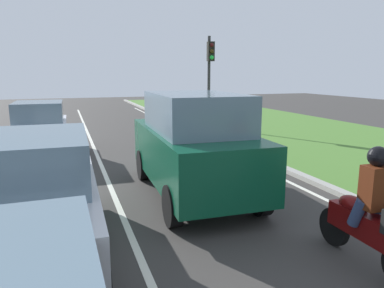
{
  "coord_description": "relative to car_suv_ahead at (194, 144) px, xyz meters",
  "views": [
    {
      "loc": [
        -1.61,
        1.56,
        2.69
      ],
      "look_at": [
        0.92,
        8.72,
        1.2
      ],
      "focal_mm": 33.76,
      "sensor_mm": 36.0,
      "label": 1
    }
  ],
  "objects": [
    {
      "name": "traffic_light_near_right",
      "position": [
        4.05,
        9.03,
        1.82
      ],
      "size": [
        0.32,
        0.5,
        4.44
      ],
      "color": "#2D2D2D",
      "rests_on": "ground"
    },
    {
      "name": "grass_verge_right",
      "position": [
        7.5,
        5.14,
        -1.14
      ],
      "size": [
        9.0,
        48.0,
        0.06
      ],
      "primitive_type": "cube",
      "color": "#47752D",
      "rests_on": "ground"
    },
    {
      "name": "car_sedan_left_lane",
      "position": [
        -3.13,
        -1.87,
        -0.25
      ],
      "size": [
        1.91,
        4.33,
        1.86
      ],
      "rotation": [
        0.0,
        0.0,
        -0.02
      ],
      "color": "#B7BABF",
      "rests_on": "ground"
    },
    {
      "name": "car_hatchback_far",
      "position": [
        -3.43,
        5.69,
        -0.28
      ],
      "size": [
        1.77,
        3.72,
        1.78
      ],
      "rotation": [
        0.0,
        0.0,
        -0.01
      ],
      "color": "silver",
      "rests_on": "ground"
    },
    {
      "name": "curb_right",
      "position": [
        3.1,
        5.14,
        -1.11
      ],
      "size": [
        0.24,
        48.0,
        0.12
      ],
      "primitive_type": "cube",
      "color": "#9E9B93",
      "rests_on": "ground"
    },
    {
      "name": "lane_line_center",
      "position": [
        -1.7,
        5.14,
        -1.16
      ],
      "size": [
        0.12,
        32.0,
        0.01
      ],
      "primitive_type": "cube",
      "color": "silver",
      "rests_on": "ground"
    },
    {
      "name": "ground_plane",
      "position": [
        -1.0,
        5.14,
        -1.17
      ],
      "size": [
        60.0,
        60.0,
        0.0
      ],
      "primitive_type": "plane",
      "color": "#383533"
    },
    {
      "name": "rider_person",
      "position": [
        1.29,
        -3.71,
        0.02
      ],
      "size": [
        0.51,
        0.41,
        1.16
      ],
      "rotation": [
        0.0,
        0.0,
        -0.02
      ],
      "color": "#4C1E0C",
      "rests_on": "ground"
    },
    {
      "name": "car_suv_ahead",
      "position": [
        0.0,
        0.0,
        0.0
      ],
      "size": [
        2.1,
        4.56,
        2.28
      ],
      "rotation": [
        0.0,
        0.0,
        -0.04
      ],
      "color": "#0C472D",
      "rests_on": "ground"
    },
    {
      "name": "motorcycle",
      "position": [
        1.28,
        -3.76,
        -0.6
      ],
      "size": [
        0.41,
        1.9,
        1.01
      ],
      "rotation": [
        0.0,
        0.0,
        -0.02
      ],
      "color": "#590A0A",
      "rests_on": "ground"
    },
    {
      "name": "lane_line_right_edge",
      "position": [
        2.6,
        5.14,
        -1.16
      ],
      "size": [
        0.12,
        32.0,
        0.01
      ],
      "primitive_type": "cube",
      "color": "silver",
      "rests_on": "ground"
    }
  ]
}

